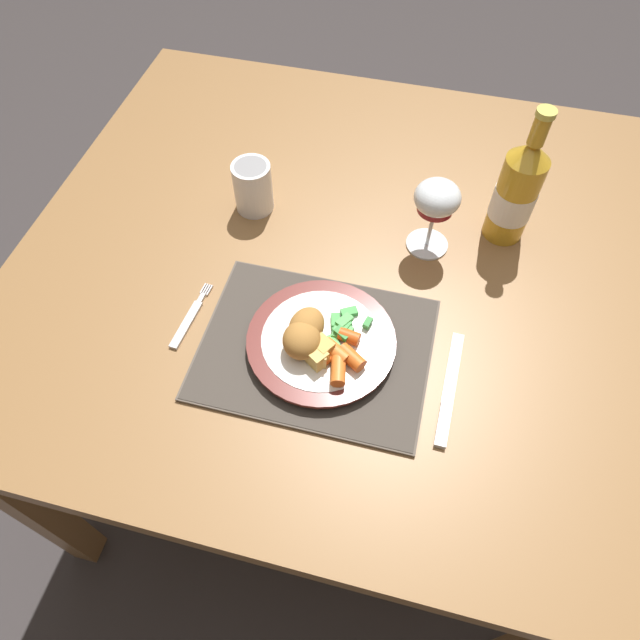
{
  "coord_description": "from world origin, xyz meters",
  "views": [
    {
      "loc": [
        0.14,
        -0.67,
        1.51
      ],
      "look_at": [
        0.02,
        -0.18,
        0.78
      ],
      "focal_mm": 32.0,
      "sensor_mm": 36.0,
      "label": 1
    }
  ],
  "objects_px": {
    "dining_table": "(335,281)",
    "dinner_plate": "(321,342)",
    "fork": "(189,320)",
    "bottle": "(516,192)",
    "drinking_cup": "(253,186)",
    "wine_glass": "(437,202)",
    "table_knife": "(448,398)"
  },
  "relations": [
    {
      "from": "table_knife",
      "to": "wine_glass",
      "type": "height_order",
      "value": "wine_glass"
    },
    {
      "from": "drinking_cup",
      "to": "wine_glass",
      "type": "bearing_deg",
      "value": -3.05
    },
    {
      "from": "table_knife",
      "to": "wine_glass",
      "type": "xyz_separation_m",
      "value": [
        -0.07,
        0.3,
        0.1
      ]
    },
    {
      "from": "drinking_cup",
      "to": "dinner_plate",
      "type": "bearing_deg",
      "value": -54.28
    },
    {
      "from": "fork",
      "to": "table_knife",
      "type": "distance_m",
      "value": 0.43
    },
    {
      "from": "dining_table",
      "to": "dinner_plate",
      "type": "distance_m",
      "value": 0.23
    },
    {
      "from": "bottle",
      "to": "drinking_cup",
      "type": "relative_size",
      "value": 2.66
    },
    {
      "from": "wine_glass",
      "to": "dining_table",
      "type": "bearing_deg",
      "value": -161.56
    },
    {
      "from": "bottle",
      "to": "table_knife",
      "type": "bearing_deg",
      "value": -98.58
    },
    {
      "from": "drinking_cup",
      "to": "fork",
      "type": "bearing_deg",
      "value": -94.96
    },
    {
      "from": "dining_table",
      "to": "drinking_cup",
      "type": "height_order",
      "value": "drinking_cup"
    },
    {
      "from": "dining_table",
      "to": "dinner_plate",
      "type": "height_order",
      "value": "dinner_plate"
    },
    {
      "from": "dining_table",
      "to": "fork",
      "type": "relative_size",
      "value": 8.27
    },
    {
      "from": "bottle",
      "to": "fork",
      "type": "bearing_deg",
      "value": -145.97
    },
    {
      "from": "bottle",
      "to": "drinking_cup",
      "type": "distance_m",
      "value": 0.46
    },
    {
      "from": "bottle",
      "to": "dining_table",
      "type": "bearing_deg",
      "value": -157.62
    },
    {
      "from": "wine_glass",
      "to": "bottle",
      "type": "distance_m",
      "value": 0.14
    },
    {
      "from": "fork",
      "to": "dining_table",
      "type": "bearing_deg",
      "value": 46.47
    },
    {
      "from": "dinner_plate",
      "to": "bottle",
      "type": "distance_m",
      "value": 0.42
    },
    {
      "from": "fork",
      "to": "drinking_cup",
      "type": "height_order",
      "value": "drinking_cup"
    },
    {
      "from": "dining_table",
      "to": "table_knife",
      "type": "xyz_separation_m",
      "value": [
        0.23,
        -0.25,
        0.09
      ]
    },
    {
      "from": "dining_table",
      "to": "drinking_cup",
      "type": "bearing_deg",
      "value": 158.24
    },
    {
      "from": "fork",
      "to": "table_knife",
      "type": "height_order",
      "value": "table_knife"
    },
    {
      "from": "dining_table",
      "to": "wine_glass",
      "type": "distance_m",
      "value": 0.25
    },
    {
      "from": "dining_table",
      "to": "dinner_plate",
      "type": "relative_size",
      "value": 4.8
    },
    {
      "from": "fork",
      "to": "table_knife",
      "type": "relative_size",
      "value": 0.68
    },
    {
      "from": "fork",
      "to": "wine_glass",
      "type": "distance_m",
      "value": 0.45
    },
    {
      "from": "dining_table",
      "to": "dinner_plate",
      "type": "xyz_separation_m",
      "value": [
        0.02,
        -0.21,
        0.11
      ]
    },
    {
      "from": "dining_table",
      "to": "bottle",
      "type": "height_order",
      "value": "bottle"
    },
    {
      "from": "wine_glass",
      "to": "fork",
      "type": "bearing_deg",
      "value": -143.63
    },
    {
      "from": "dining_table",
      "to": "drinking_cup",
      "type": "relative_size",
      "value": 11.57
    },
    {
      "from": "wine_glass",
      "to": "drinking_cup",
      "type": "height_order",
      "value": "wine_glass"
    }
  ]
}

